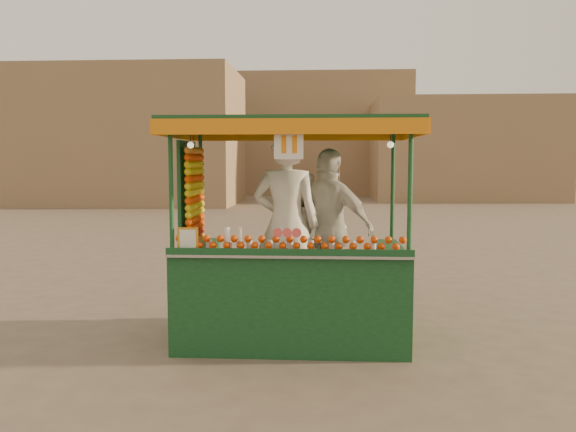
# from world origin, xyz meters

# --- Properties ---
(ground) EXTENTS (90.00, 90.00, 0.00)m
(ground) POSITION_xyz_m (0.00, 0.00, 0.00)
(ground) COLOR brown
(ground) RESTS_ON ground
(building_left) EXTENTS (10.00, 6.00, 6.00)m
(building_left) POSITION_xyz_m (-9.00, 20.00, 3.00)
(building_left) COLOR #8E6D50
(building_left) RESTS_ON ground
(building_right) EXTENTS (9.00, 6.00, 5.00)m
(building_right) POSITION_xyz_m (7.00, 24.00, 2.50)
(building_right) COLOR #8E6D50
(building_right) RESTS_ON ground
(building_center) EXTENTS (14.00, 7.00, 7.00)m
(building_center) POSITION_xyz_m (-2.00, 30.00, 3.50)
(building_center) COLOR #8E6D50
(building_center) RESTS_ON ground
(juice_cart) EXTENTS (2.59, 1.68, 2.35)m
(juice_cart) POSITION_xyz_m (-0.48, -0.22, 0.76)
(juice_cart) COLOR #0F3815
(juice_cart) RESTS_ON ground
(vendor_left) EXTENTS (0.75, 0.54, 1.95)m
(vendor_left) POSITION_xyz_m (-0.48, -0.15, 1.25)
(vendor_left) COLOR silver
(vendor_left) RESTS_ON ground
(vendor_middle) EXTENTS (0.94, 0.88, 1.55)m
(vendor_middle) POSITION_xyz_m (-0.38, 0.18, 1.05)
(vendor_middle) COLOR white
(vendor_middle) RESTS_ON ground
(vendor_right) EXTENTS (1.13, 0.87, 1.79)m
(vendor_right) POSITION_xyz_m (-0.02, 0.12, 1.17)
(vendor_right) COLOR beige
(vendor_right) RESTS_ON ground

